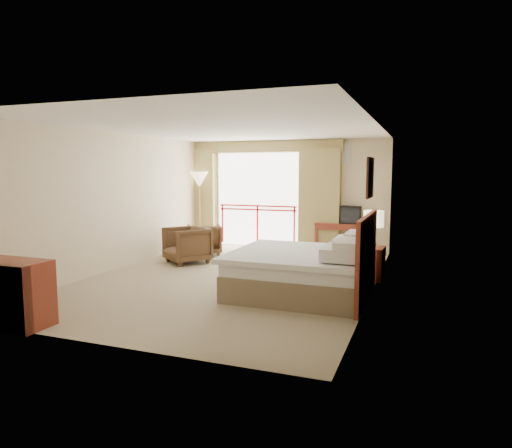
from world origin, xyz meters
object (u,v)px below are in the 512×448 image
at_px(desk, 339,229).
at_px(armchair_near, 187,263).
at_px(wastebasket, 315,250).
at_px(armchair_far, 205,254).
at_px(floor_lamp, 199,182).
at_px(bed, 305,270).
at_px(tv, 351,215).
at_px(dresser, 2,292).
at_px(side_table, 185,240).
at_px(table_lamp, 374,220).
at_px(nightstand, 372,263).

xyz_separation_m(desk, armchair_near, (-2.77, -2.52, -0.55)).
height_order(desk, wastebasket, desk).
bearing_deg(armchair_near, armchair_far, 132.40).
height_order(desk, floor_lamp, floor_lamp).
xyz_separation_m(bed, armchair_far, (-3.06, 2.54, -0.38)).
height_order(armchair_far, floor_lamp, floor_lamp).
xyz_separation_m(wastebasket, armchair_far, (-2.52, -0.56, -0.16)).
xyz_separation_m(desk, tv, (0.30, -0.05, 0.36)).
distance_m(armchair_far, dresser, 5.33).
relative_size(armchair_near, side_table, 1.61).
bearing_deg(wastebasket, armchair_far, -167.55).
height_order(wastebasket, floor_lamp, floor_lamp).
height_order(desk, dresser, dresser).
xyz_separation_m(tv, dresser, (-3.34, -6.76, -0.49)).
distance_m(wastebasket, floor_lamp, 3.64).
relative_size(table_lamp, wastebasket, 1.96).
bearing_deg(bed, nightstand, 57.02).
relative_size(table_lamp, desk, 0.59).
relative_size(bed, table_lamp, 3.36).
relative_size(nightstand, side_table, 1.12).
xyz_separation_m(nightstand, wastebasket, (-1.44, 1.70, -0.13)).
bearing_deg(armchair_far, armchair_near, 65.26).
height_order(table_lamp, wastebasket, table_lamp).
xyz_separation_m(bed, table_lamp, (0.90, 1.44, 0.70)).
height_order(desk, armchair_far, desk).
bearing_deg(tv, bed, -103.09).
bearing_deg(dresser, armchair_near, 84.47).
distance_m(table_lamp, wastebasket, 2.38).
distance_m(nightstand, armchair_far, 4.13).
relative_size(nightstand, wastebasket, 1.82).
relative_size(nightstand, armchair_far, 0.75).
relative_size(bed, desk, 1.98).
distance_m(nightstand, tv, 2.78).
bearing_deg(armchair_near, desk, 79.10).
relative_size(tv, wastebasket, 1.43).
relative_size(tv, floor_lamp, 0.24).
distance_m(nightstand, desk, 2.88).
xyz_separation_m(desk, side_table, (-3.22, -1.78, -0.19)).
height_order(nightstand, wastebasket, nightstand).
relative_size(armchair_far, side_table, 1.49).
bearing_deg(side_table, nightstand, -11.40).
bearing_deg(nightstand, armchair_near, -178.69).
bearing_deg(side_table, armchair_near, -58.58).
height_order(table_lamp, side_table, table_lamp).
height_order(table_lamp, armchair_far, table_lamp).
bearing_deg(armchair_near, tv, 75.58).
relative_size(tv, armchair_near, 0.55).
distance_m(tv, armchair_near, 4.04).
height_order(bed, nightstand, bed).
bearing_deg(wastebasket, desk, 69.54).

